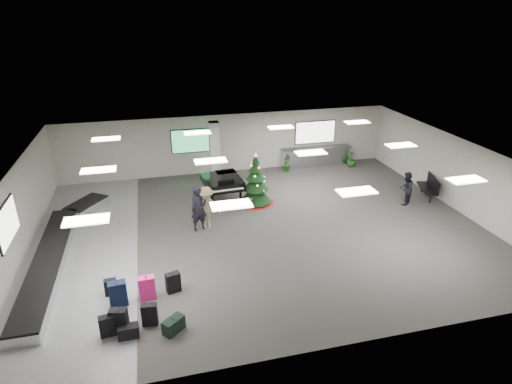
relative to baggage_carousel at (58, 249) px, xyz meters
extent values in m
plane|color=#383533|center=(7.84, 0.08, -0.21)|extent=(18.00, 18.00, 0.00)
cube|color=#A5A297|center=(7.84, 7.08, 1.39)|extent=(18.00, 0.02, 3.20)
cube|color=#A5A297|center=(7.84, -6.92, 1.39)|extent=(18.00, 0.02, 3.20)
cube|color=#A5A297|center=(-1.16, 0.08, 1.39)|extent=(0.02, 14.00, 3.20)
cube|color=#A5A297|center=(16.84, 0.08, 1.39)|extent=(0.02, 14.00, 3.20)
cube|color=silver|center=(7.84, 0.08, 2.99)|extent=(18.00, 14.00, 0.02)
cube|color=slate|center=(0.84, 0.08, -0.21)|extent=(4.00, 14.00, 0.01)
cube|color=beige|center=(6.84, 5.68, 1.39)|extent=(0.50, 0.50, 3.20)
cube|color=green|center=(5.84, 7.03, 1.69)|extent=(2.20, 0.08, 1.30)
cube|color=white|center=(12.84, 7.03, 1.69)|extent=(2.40, 0.08, 1.30)
cube|color=white|center=(-1.11, -0.92, 1.69)|extent=(0.08, 2.10, 1.30)
cube|color=white|center=(1.84, -3.92, 2.93)|extent=(1.20, 0.60, 0.04)
cube|color=white|center=(1.84, 0.08, 2.93)|extent=(1.20, 0.60, 0.04)
cube|color=white|center=(1.84, 4.08, 2.93)|extent=(1.20, 0.60, 0.04)
cube|color=white|center=(5.84, -3.92, 2.93)|extent=(1.20, 0.60, 0.04)
cube|color=white|center=(5.84, 0.08, 2.93)|extent=(1.20, 0.60, 0.04)
cube|color=white|center=(5.84, 4.08, 2.93)|extent=(1.20, 0.60, 0.04)
cube|color=white|center=(9.84, -3.92, 2.93)|extent=(1.20, 0.60, 0.04)
cube|color=white|center=(9.84, 0.08, 2.93)|extent=(1.20, 0.60, 0.04)
cube|color=white|center=(9.84, 4.08, 2.93)|extent=(1.20, 0.60, 0.04)
cube|color=white|center=(13.84, -3.92, 2.93)|extent=(1.20, 0.60, 0.04)
cube|color=white|center=(13.84, 0.08, 2.93)|extent=(1.20, 0.60, 0.04)
cube|color=white|center=(13.84, 4.08, 2.93)|extent=(1.20, 0.60, 0.04)
cube|color=silver|center=(-0.16, -0.92, -0.02)|extent=(1.00, 8.00, 0.38)
cube|color=black|center=(-0.16, -0.92, 0.19)|extent=(0.95, 7.90, 0.05)
cube|color=silver|center=(0.64, 3.68, -0.02)|extent=(1.97, 2.21, 0.38)
cube|color=black|center=(0.64, 3.68, 0.19)|extent=(1.87, 2.10, 0.05)
cube|color=silver|center=(12.84, 6.73, 0.31)|extent=(4.00, 0.60, 1.05)
cube|color=#313134|center=(12.84, 6.73, 0.85)|extent=(4.05, 0.65, 0.04)
cube|color=black|center=(2.39, -4.85, 0.16)|extent=(0.53, 0.37, 0.75)
cube|color=black|center=(2.39, -4.85, 0.55)|extent=(0.07, 0.16, 0.02)
cube|color=black|center=(3.22, -4.75, 0.13)|extent=(0.47, 0.28, 0.68)
cube|color=black|center=(3.22, -4.75, 0.48)|extent=(0.05, 0.14, 0.02)
cube|color=#FF2187|center=(3.18, -3.50, 0.18)|extent=(0.52, 0.31, 0.79)
cube|color=black|center=(3.18, -3.50, 0.58)|extent=(0.04, 0.17, 0.02)
cube|color=black|center=(3.99, -3.34, 0.13)|extent=(0.50, 0.36, 0.68)
cube|color=black|center=(3.99, -3.34, 0.47)|extent=(0.07, 0.15, 0.02)
cube|color=black|center=(2.32, -3.63, 0.20)|extent=(0.56, 0.37, 0.82)
cube|color=black|center=(2.32, -3.63, 0.62)|extent=(0.05, 0.19, 0.02)
cube|color=black|center=(2.07, -4.93, 0.11)|extent=(0.46, 0.29, 0.64)
cube|color=black|center=(2.07, -4.93, 0.44)|extent=(0.05, 0.14, 0.02)
cube|color=black|center=(3.86, -5.21, 0.00)|extent=(0.69, 0.65, 0.42)
cube|color=black|center=(3.86, -5.21, 0.22)|extent=(0.15, 0.17, 0.02)
cube|color=black|center=(2.05, -3.02, 0.07)|extent=(0.39, 0.24, 0.56)
cube|color=black|center=(2.05, -3.02, 0.36)|extent=(0.03, 0.13, 0.02)
cube|color=black|center=(2.63, -5.14, -0.03)|extent=(0.57, 0.32, 0.37)
cube|color=black|center=(2.63, -5.14, 0.17)|extent=(0.03, 0.19, 0.02)
cone|color=maroon|center=(8.23, 2.62, -0.16)|extent=(1.72, 1.72, 0.11)
cylinder|color=#3F2819|center=(8.23, 2.62, 0.01)|extent=(0.11, 0.11, 0.45)
cone|color=black|center=(8.23, 2.62, 0.29)|extent=(1.45, 1.45, 0.82)
cone|color=black|center=(8.23, 2.62, 0.83)|extent=(1.18, 1.18, 0.73)
cone|color=black|center=(8.23, 2.62, 1.28)|extent=(0.91, 0.91, 0.63)
cone|color=black|center=(8.23, 2.62, 1.65)|extent=(0.63, 0.63, 0.54)
cone|color=black|center=(8.23, 2.62, 1.96)|extent=(0.36, 0.36, 0.41)
cone|color=#FFE566|center=(8.23, 2.62, 2.16)|extent=(0.15, 0.15, 0.16)
cube|color=black|center=(6.80, 3.45, 0.70)|extent=(1.87, 2.08, 0.31)
cube|color=black|center=(6.88, 2.40, 0.61)|extent=(1.63, 0.46, 0.11)
cube|color=white|center=(6.89, 2.36, 0.68)|extent=(1.45, 0.27, 0.02)
cube|color=black|center=(6.86, 2.67, 0.92)|extent=(0.78, 0.09, 0.24)
cylinder|color=black|center=(6.20, 2.62, 0.17)|extent=(0.11, 0.11, 0.76)
cylinder|color=black|center=(7.53, 2.73, 0.17)|extent=(0.11, 0.11, 0.76)
cylinder|color=black|center=(6.74, 4.23, 0.17)|extent=(0.11, 0.11, 0.76)
cube|color=black|center=(16.34, 1.20, 0.25)|extent=(1.03, 1.75, 0.07)
cylinder|color=black|center=(16.34, 0.54, 0.01)|extent=(0.07, 0.07, 0.44)
cylinder|color=black|center=(16.34, 1.87, 0.01)|extent=(0.07, 0.07, 0.44)
cube|color=black|center=(16.60, 1.20, 0.56)|extent=(0.56, 1.60, 0.55)
imported|color=black|center=(5.35, 0.64, 0.74)|extent=(0.79, 0.63, 1.90)
imported|color=#847951|center=(5.67, 0.72, 0.70)|extent=(1.19, 0.69, 1.83)
imported|color=black|center=(14.88, 0.77, 0.57)|extent=(0.97, 0.96, 1.58)
imported|color=#14401A|center=(10.95, 6.26, 0.24)|extent=(0.61, 0.63, 0.90)
imported|color=#14401A|center=(14.76, 6.06, 0.25)|extent=(0.56, 0.56, 0.92)
camera|label=1|loc=(3.77, -15.04, 8.24)|focal=30.00mm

